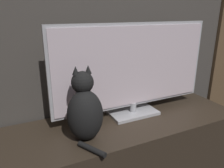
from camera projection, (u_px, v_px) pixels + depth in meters
The scene contains 3 objects.
tv_stand at pixel (126, 155), 1.48m from camera, with size 1.52×0.51×0.51m.
tv at pixel (134, 69), 1.40m from camera, with size 1.09×0.19×0.60m.
cat at pixel (85, 111), 1.16m from camera, with size 0.21×0.31×0.41m.
Camera 1 is at (-0.63, -0.16, 1.18)m, focal length 35.00 mm.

